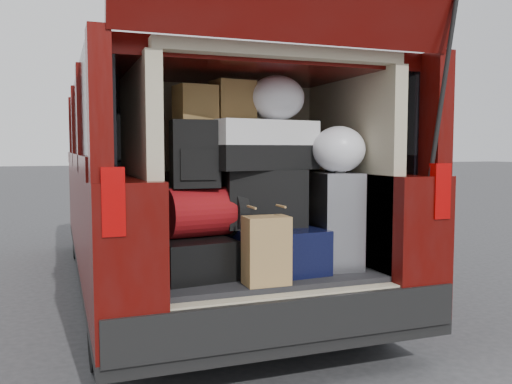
{
  "coord_description": "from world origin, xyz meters",
  "views": [
    {
      "loc": [
        -1.08,
        -2.73,
        1.25
      ],
      "look_at": [
        -0.01,
        0.2,
        1.0
      ],
      "focal_mm": 38.0,
      "sensor_mm": 36.0,
      "label": 1
    }
  ],
  "objects_px": {
    "navy_hardshell": "(272,248)",
    "black_soft_case": "(263,198)",
    "black_hardshell": "(189,256)",
    "silver_roller": "(334,220)",
    "red_duffel": "(203,212)",
    "backpack": "(195,154)",
    "twotone_duffel": "(260,145)",
    "kraft_bag": "(266,250)"
  },
  "relations": [
    {
      "from": "silver_roller",
      "to": "backpack",
      "type": "xyz_separation_m",
      "value": [
        -0.83,
        0.06,
        0.39
      ]
    },
    {
      "from": "black_hardshell",
      "to": "black_soft_case",
      "type": "height_order",
      "value": "black_soft_case"
    },
    {
      "from": "silver_roller",
      "to": "black_soft_case",
      "type": "height_order",
      "value": "black_soft_case"
    },
    {
      "from": "navy_hardshell",
      "to": "black_soft_case",
      "type": "bearing_deg",
      "value": 122.53
    },
    {
      "from": "black_soft_case",
      "to": "navy_hardshell",
      "type": "bearing_deg",
      "value": -48.14
    },
    {
      "from": "navy_hardshell",
      "to": "twotone_duffel",
      "type": "distance_m",
      "value": 0.6
    },
    {
      "from": "black_hardshell",
      "to": "silver_roller",
      "type": "xyz_separation_m",
      "value": [
        0.86,
        -0.09,
        0.17
      ]
    },
    {
      "from": "backpack",
      "to": "twotone_duffel",
      "type": "bearing_deg",
      "value": 11.23
    },
    {
      "from": "black_soft_case",
      "to": "twotone_duffel",
      "type": "height_order",
      "value": "twotone_duffel"
    },
    {
      "from": "silver_roller",
      "to": "kraft_bag",
      "type": "distance_m",
      "value": 0.6
    },
    {
      "from": "black_hardshell",
      "to": "red_duffel",
      "type": "height_order",
      "value": "red_duffel"
    },
    {
      "from": "red_duffel",
      "to": "twotone_duffel",
      "type": "relative_size",
      "value": 0.67
    },
    {
      "from": "silver_roller",
      "to": "twotone_duffel",
      "type": "height_order",
      "value": "twotone_duffel"
    },
    {
      "from": "black_soft_case",
      "to": "black_hardshell",
      "type": "bearing_deg",
      "value": -174.0
    },
    {
      "from": "silver_roller",
      "to": "red_duffel",
      "type": "height_order",
      "value": "silver_roller"
    },
    {
      "from": "black_hardshell",
      "to": "red_duffel",
      "type": "distance_m",
      "value": 0.26
    },
    {
      "from": "black_hardshell",
      "to": "black_soft_case",
      "type": "distance_m",
      "value": 0.54
    },
    {
      "from": "silver_roller",
      "to": "twotone_duffel",
      "type": "xyz_separation_m",
      "value": [
        -0.43,
        0.11,
        0.44
      ]
    },
    {
      "from": "red_duffel",
      "to": "black_soft_case",
      "type": "height_order",
      "value": "black_soft_case"
    },
    {
      "from": "black_soft_case",
      "to": "backpack",
      "type": "relative_size",
      "value": 1.25
    },
    {
      "from": "navy_hardshell",
      "to": "silver_roller",
      "type": "relative_size",
      "value": 1.02
    },
    {
      "from": "black_hardshell",
      "to": "navy_hardshell",
      "type": "bearing_deg",
      "value": -11.61
    },
    {
      "from": "navy_hardshell",
      "to": "red_duffel",
      "type": "distance_m",
      "value": 0.46
    },
    {
      "from": "kraft_bag",
      "to": "backpack",
      "type": "bearing_deg",
      "value": 132.79
    },
    {
      "from": "red_duffel",
      "to": "navy_hardshell",
      "type": "bearing_deg",
      "value": -13.38
    },
    {
      "from": "kraft_bag",
      "to": "backpack",
      "type": "xyz_separation_m",
      "value": [
        -0.29,
        0.32,
        0.49
      ]
    },
    {
      "from": "kraft_bag",
      "to": "twotone_duffel",
      "type": "relative_size",
      "value": 0.57
    },
    {
      "from": "kraft_bag",
      "to": "black_soft_case",
      "type": "bearing_deg",
      "value": 71.86
    },
    {
      "from": "navy_hardshell",
      "to": "black_soft_case",
      "type": "relative_size",
      "value": 1.25
    },
    {
      "from": "navy_hardshell",
      "to": "kraft_bag",
      "type": "bearing_deg",
      "value": -121.03
    },
    {
      "from": "black_hardshell",
      "to": "black_soft_case",
      "type": "xyz_separation_m",
      "value": [
        0.44,
        0.01,
        0.31
      ]
    },
    {
      "from": "silver_roller",
      "to": "twotone_duffel",
      "type": "bearing_deg",
      "value": 171.58
    },
    {
      "from": "silver_roller",
      "to": "kraft_bag",
      "type": "relative_size",
      "value": 1.58
    },
    {
      "from": "black_hardshell",
      "to": "navy_hardshell",
      "type": "xyz_separation_m",
      "value": [
        0.48,
        -0.04,
        0.02
      ]
    },
    {
      "from": "kraft_bag",
      "to": "red_duffel",
      "type": "height_order",
      "value": "red_duffel"
    },
    {
      "from": "black_hardshell",
      "to": "navy_hardshell",
      "type": "relative_size",
      "value": 0.93
    },
    {
      "from": "red_duffel",
      "to": "backpack",
      "type": "xyz_separation_m",
      "value": [
        -0.05,
        -0.02,
        0.32
      ]
    },
    {
      "from": "backpack",
      "to": "silver_roller",
      "type": "bearing_deg",
      "value": -0.75
    },
    {
      "from": "silver_roller",
      "to": "black_soft_case",
      "type": "relative_size",
      "value": 1.22
    },
    {
      "from": "black_hardshell",
      "to": "red_duffel",
      "type": "bearing_deg",
      "value": -9.88
    },
    {
      "from": "black_hardshell",
      "to": "silver_roller",
      "type": "bearing_deg",
      "value": -12.5
    },
    {
      "from": "black_soft_case",
      "to": "twotone_duffel",
      "type": "bearing_deg",
      "value": 126.78
    }
  ]
}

